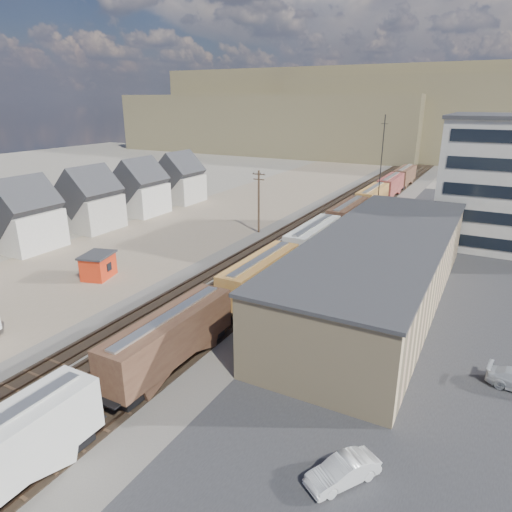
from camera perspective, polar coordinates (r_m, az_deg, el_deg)
The scene contains 14 objects.
ground at distance 38.24m, azimuth -18.89°, elevation -14.50°, with size 300.00×300.00×0.00m, color #6B6356.
ballast_bed at distance 77.67m, azimuth 8.69°, elevation 3.57°, with size 18.00×200.00×0.06m, color #4C4742.
dirt_yard at distance 78.16m, azimuth -7.84°, elevation 3.69°, with size 24.00×180.00×0.03m, color #776952.
asphalt_lot at distance 59.42m, azimuth 23.82°, elevation -2.79°, with size 26.00×120.00×0.04m, color #232326.
rail_tracks at distance 77.83m, azimuth 8.31°, elevation 3.68°, with size 11.40×200.00×0.24m.
freight_train at distance 68.48m, azimuth 9.50°, elevation 3.82°, with size 3.00×119.74×4.46m.
warehouse at distance 49.69m, azimuth 15.24°, elevation -1.44°, with size 12.40×40.40×7.25m.
utility_pole_north at distance 72.60m, azimuth 0.35°, elevation 6.98°, with size 2.20×0.32×10.00m.
radio_mast at distance 83.65m, azimuth 15.33°, elevation 10.59°, with size 1.20×0.16×18.00m.
townhouse_row at distance 76.19m, azimuth -23.36°, elevation 5.25°, with size 8.15×68.16×10.47m.
hills_north at distance 190.34m, azimuth 21.72°, elevation 15.86°, with size 265.00×80.00×32.00m.
maintenance_shed at distance 57.86m, azimuth -19.13°, elevation -1.14°, with size 4.21×4.85×3.03m.
parked_car_white at distance 28.65m, azimuth 10.79°, elevation -24.96°, with size 1.54×4.41×1.45m, color silver.
parked_car_blue at distance 82.18m, azimuth 28.97°, elevation 2.68°, with size 2.23×4.83×1.34m, color navy.
Camera 1 is at (24.77, -20.72, 20.48)m, focal length 32.00 mm.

